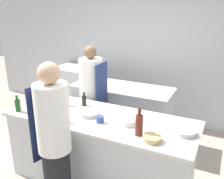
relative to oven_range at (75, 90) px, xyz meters
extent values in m
plane|color=#A89E8E|center=(1.55, -1.72, -0.51)|extent=(16.00, 16.00, 0.00)
cube|color=silver|center=(1.55, 0.41, 0.89)|extent=(8.00, 0.06, 2.80)
cube|color=silver|center=(1.55, -1.72, -0.06)|extent=(2.30, 0.84, 0.89)
cube|color=silver|center=(1.55, -1.72, 0.40)|extent=(2.39, 0.88, 0.04)
cube|color=silver|center=(1.32, -0.51, -0.06)|extent=(1.64, 0.67, 0.89)
cube|color=silver|center=(1.32, -0.51, 0.40)|extent=(1.71, 0.69, 0.04)
cube|color=silver|center=(0.00, 0.00, 0.00)|extent=(0.71, 0.72, 1.01)
cube|color=black|center=(0.00, -0.35, -0.23)|extent=(0.57, 0.01, 0.35)
cube|color=black|center=(0.00, -0.35, 0.47)|extent=(0.60, 0.01, 0.06)
cylinder|color=white|center=(1.38, -2.40, 0.66)|extent=(0.35, 0.35, 0.72)
cube|color=#19234C|center=(1.21, -2.35, 0.56)|extent=(0.09, 0.32, 0.84)
sphere|color=tan|center=(1.38, -2.40, 1.13)|extent=(0.22, 0.22, 0.22)
cylinder|color=black|center=(1.03, -1.03, -0.12)|extent=(0.31, 0.31, 0.77)
cylinder|color=white|center=(1.03, -1.03, 0.62)|extent=(0.36, 0.36, 0.71)
cube|color=navy|center=(1.21, -1.04, 0.52)|extent=(0.02, 0.34, 0.81)
sphere|color=brown|center=(1.03, -1.03, 1.07)|extent=(0.19, 0.19, 0.19)
cylinder|color=#2D5175|center=(1.19, -2.01, 0.52)|extent=(0.07, 0.07, 0.19)
cylinder|color=#2D5175|center=(1.19, -2.01, 0.65)|extent=(0.03, 0.03, 0.07)
cylinder|color=#19471E|center=(0.51, -2.03, 0.50)|extent=(0.07, 0.07, 0.15)
cylinder|color=#19471E|center=(0.51, -2.03, 0.61)|extent=(0.03, 0.03, 0.06)
cylinder|color=black|center=(1.18, -1.49, 0.49)|extent=(0.06, 0.06, 0.13)
cylinder|color=black|center=(1.18, -1.49, 0.58)|extent=(0.03, 0.03, 0.05)
cylinder|color=#B2A84C|center=(0.96, -1.58, 0.49)|extent=(0.07, 0.07, 0.13)
cylinder|color=#B2A84C|center=(0.96, -1.58, 0.58)|extent=(0.03, 0.03, 0.05)
cylinder|color=silver|center=(0.52, -1.54, 0.49)|extent=(0.08, 0.08, 0.14)
cylinder|color=silver|center=(0.52, -1.54, 0.59)|extent=(0.04, 0.04, 0.05)
cylinder|color=#5B2319|center=(2.14, -1.93, 0.54)|extent=(0.08, 0.08, 0.23)
cylinder|color=#5B2319|center=(2.14, -1.93, 0.69)|extent=(0.04, 0.04, 0.09)
cylinder|color=#B7BABC|center=(1.42, -1.75, 0.45)|extent=(0.23, 0.23, 0.05)
cylinder|color=#B7BABC|center=(2.58, -1.69, 0.45)|extent=(0.23, 0.23, 0.05)
cylinder|color=white|center=(1.93, -1.73, 0.45)|extent=(0.23, 0.23, 0.06)
cylinder|color=tan|center=(2.30, -1.98, 0.45)|extent=(0.20, 0.20, 0.06)
cylinder|color=#33477F|center=(1.63, -1.85, 0.46)|extent=(0.09, 0.09, 0.08)
cube|color=tan|center=(0.90, -1.83, 0.43)|extent=(0.38, 0.21, 0.01)
camera|label=1|loc=(2.92, -4.18, 1.75)|focal=40.00mm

